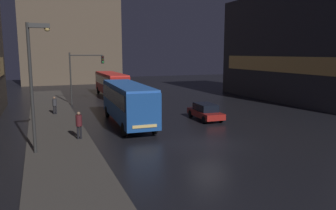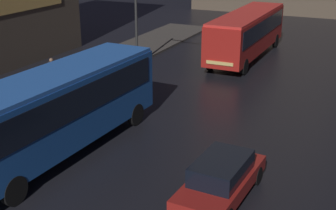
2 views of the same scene
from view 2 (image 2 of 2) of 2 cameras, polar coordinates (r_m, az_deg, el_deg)
sidewalk_left at (r=24.40m, az=-19.60°, el=-0.46°), size 4.00×48.00×0.15m
bus_near at (r=18.44m, az=-13.09°, el=0.14°), size 2.86×10.43×3.32m
bus_far at (r=32.81m, az=9.63°, el=8.98°), size 2.53×10.96×3.15m
car_taxi at (r=15.47m, az=6.48°, el=-8.86°), size 1.92×4.39×1.42m
pedestrian_near at (r=26.57m, az=-13.96°, el=4.18°), size 0.40×0.40×1.64m
traffic_light_main at (r=28.98m, az=-1.52°, el=11.94°), size 3.84×0.35×5.84m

